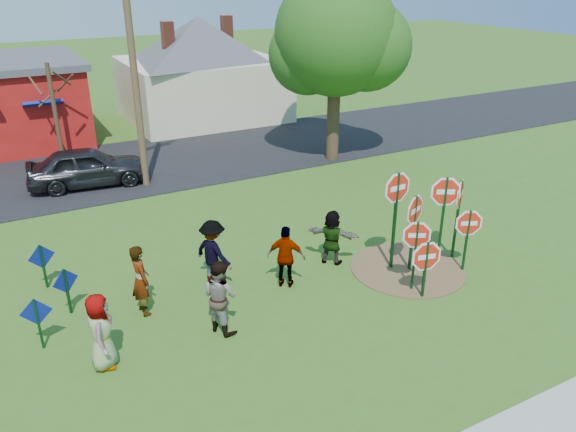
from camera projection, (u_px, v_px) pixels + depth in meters
name	position (u px, v px, depth m)	size (l,w,h in m)	color
ground	(247.00, 292.00, 14.68)	(120.00, 120.00, 0.00)	#375F1B
road	(136.00, 165.00, 23.92)	(120.00, 7.50, 0.04)	black
dirt_patch	(407.00, 268.00, 15.80)	(3.20, 3.20, 0.03)	brown
cream_house	(201.00, 64.00, 30.34)	(9.40, 9.40, 6.50)	beige
stop_sign_a	(416.00, 241.00, 14.23)	(0.88, 0.49, 2.09)	#0F3718
stop_sign_b	(397.00, 197.00, 14.98)	(1.15, 0.10, 3.00)	#0F3718
stop_sign_c	(445.00, 201.00, 15.40)	(1.01, 0.54, 2.74)	#0F3718
stop_sign_d	(459.00, 200.00, 15.70)	(0.93, 0.64, 2.54)	#0F3718
stop_sign_e	(426.00, 259.00, 14.02)	(1.06, 0.26, 1.72)	#0F3718
stop_sign_f	(468.00, 227.00, 15.18)	(0.91, 0.45, 1.96)	#0F3718
stop_sign_g	(414.00, 217.00, 15.10)	(1.05, 0.45, 2.39)	#0F3718
blue_diamond_b	(37.00, 318.00, 12.23)	(0.68, 0.08, 1.28)	#0F3718
blue_diamond_c	(66.00, 286.00, 13.49)	(0.63, 0.30, 1.24)	#0F3718
blue_diamond_d	(42.00, 261.00, 14.59)	(0.68, 0.20, 1.27)	#0F3718
person_a	(101.00, 332.00, 11.64)	(0.85, 0.55, 1.74)	#435A8B
person_b	(141.00, 280.00, 13.46)	(0.67, 0.44, 1.83)	#287B68
person_c	(220.00, 296.00, 12.83)	(0.87, 0.68, 1.79)	brown
person_d	(213.00, 252.00, 14.77)	(1.17, 0.67, 1.81)	#2D2E32
person_e	(286.00, 257.00, 14.63)	(1.01, 0.42, 1.73)	#462A5B
person_f	(332.00, 237.00, 15.82)	(1.49, 0.48, 1.61)	#1C4822
suv	(88.00, 167.00, 21.42)	(1.77, 4.40, 1.50)	#2F2E33
utility_pole	(134.00, 71.00, 20.02)	(1.94, 0.83, 8.31)	#4C3823
leafy_tree	(338.00, 41.00, 22.80)	(5.47, 4.99, 7.78)	#382819
bare_tree_east	(53.00, 100.00, 23.08)	(1.80, 1.80, 4.26)	#382819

